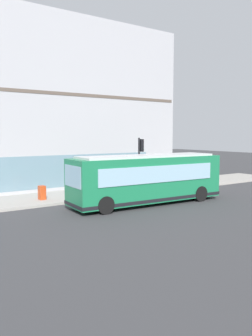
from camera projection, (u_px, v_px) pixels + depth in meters
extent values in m
plane|color=#38383A|center=(121.00, 207.00, 20.70)|extent=(120.00, 120.00, 0.00)
cube|color=#9E9991|center=(84.00, 194.00, 24.63)|extent=(4.36, 40.00, 0.15)
cube|color=#A8A8AD|center=(48.00, 107.00, 29.26)|extent=(8.44, 20.66, 13.33)
cube|color=brown|center=(68.00, 94.00, 25.84)|extent=(0.36, 20.25, 0.24)
cube|color=slate|center=(70.00, 171.00, 26.32)|extent=(0.12, 14.46, 2.40)
cube|color=#197247|center=(147.00, 178.00, 21.57)|extent=(2.94, 10.10, 2.70)
cube|color=silver|center=(148.00, 156.00, 21.44)|extent=(2.52, 9.09, 0.12)
cube|color=#8CB2C6|center=(73.00, 176.00, 18.93)|extent=(2.20, 0.18, 1.20)
cube|color=#8CB2C6|center=(136.00, 170.00, 22.61)|extent=(0.43, 8.19, 1.00)
cube|color=#8CB2C6|center=(160.00, 174.00, 20.46)|extent=(0.43, 8.19, 1.00)
cube|color=black|center=(147.00, 197.00, 21.69)|extent=(2.99, 10.14, 0.20)
cylinder|color=black|center=(87.00, 199.00, 20.77)|extent=(0.34, 1.01, 1.00)
cylinder|color=black|center=(105.00, 205.00, 18.82)|extent=(0.34, 1.01, 1.00)
cylinder|color=black|center=(177.00, 189.00, 24.43)|extent=(0.34, 1.01, 1.00)
cylinder|color=black|center=(200.00, 194.00, 22.48)|extent=(0.34, 1.01, 1.00)
cylinder|color=black|center=(139.00, 165.00, 24.96)|extent=(0.14, 0.14, 3.95)
cube|color=black|center=(141.00, 145.00, 24.92)|extent=(0.32, 0.24, 0.90)
sphere|color=red|center=(143.00, 141.00, 24.97)|extent=(0.20, 0.20, 0.20)
sphere|color=yellow|center=(143.00, 145.00, 25.00)|extent=(0.20, 0.20, 0.20)
sphere|color=green|center=(143.00, 149.00, 25.02)|extent=(0.20, 0.20, 0.20)
cylinder|color=gold|center=(97.00, 185.00, 26.81)|extent=(0.24, 0.24, 0.55)
sphere|color=gold|center=(97.00, 181.00, 26.77)|extent=(0.22, 0.22, 0.22)
cylinder|color=gold|center=(99.00, 184.00, 26.90)|extent=(0.10, 0.12, 0.10)
cylinder|color=gold|center=(96.00, 184.00, 26.94)|extent=(0.12, 0.10, 0.10)
cylinder|color=black|center=(181.00, 180.00, 28.67)|extent=(0.14, 0.14, 0.87)
cylinder|color=black|center=(181.00, 180.00, 28.84)|extent=(0.14, 0.14, 0.87)
cylinder|color=#B23338|center=(181.00, 170.00, 28.68)|extent=(0.32, 0.32, 0.69)
sphere|color=tan|center=(182.00, 165.00, 28.64)|extent=(0.24, 0.24, 0.24)
cube|color=#BF3F19|center=(42.00, 193.00, 22.27)|extent=(0.44, 0.40, 0.90)
cube|color=#8CB2C6|center=(45.00, 190.00, 22.37)|extent=(0.35, 0.03, 0.30)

